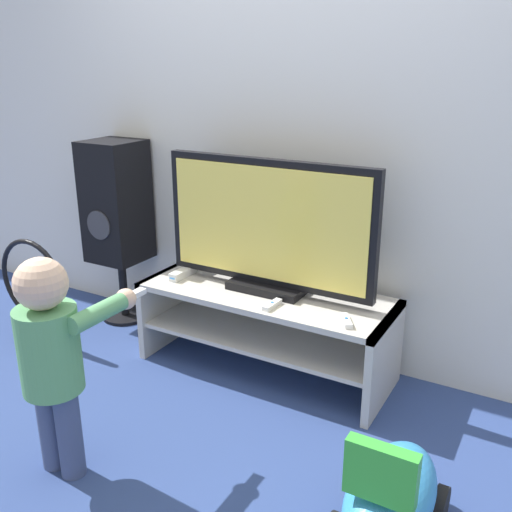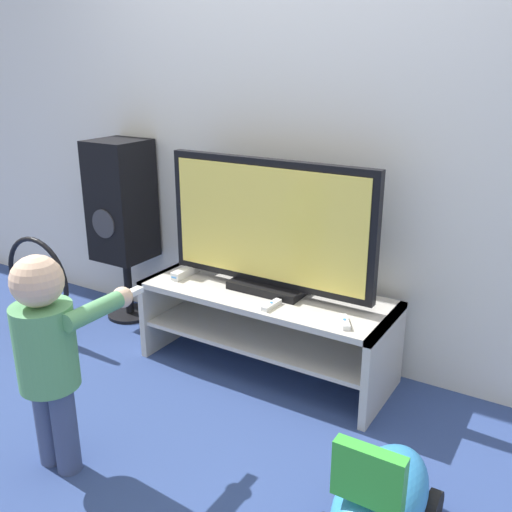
{
  "view_description": "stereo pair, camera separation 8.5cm",
  "coord_description": "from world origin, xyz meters",
  "px_view_note": "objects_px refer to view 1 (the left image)",
  "views": [
    {
      "loc": [
        1.27,
        -2.08,
        1.54
      ],
      "look_at": [
        0.0,
        0.15,
        0.66
      ],
      "focal_mm": 40.0,
      "sensor_mm": 36.0,
      "label": 1
    },
    {
      "loc": [
        1.34,
        -2.04,
        1.54
      ],
      "look_at": [
        0.0,
        0.15,
        0.66
      ],
      "focal_mm": 40.0,
      "sensor_mm": 36.0,
      "label": 2
    }
  ],
  "objects_px": {
    "remote_primary": "(346,321)",
    "child": "(53,350)",
    "television": "(268,228)",
    "remote_secondary": "(272,305)",
    "ride_on_toy": "(390,496)",
    "game_console": "(183,273)",
    "speaker_tower": "(117,205)",
    "floor_fan": "(34,296)"
  },
  "relations": [
    {
      "from": "remote_primary",
      "to": "child",
      "type": "distance_m",
      "value": 1.23
    },
    {
      "from": "television",
      "to": "child",
      "type": "relative_size",
      "value": 1.25
    },
    {
      "from": "remote_secondary",
      "to": "child",
      "type": "height_order",
      "value": "child"
    },
    {
      "from": "television",
      "to": "ride_on_toy",
      "type": "relative_size",
      "value": 2.02
    },
    {
      "from": "child",
      "to": "remote_primary",
      "type": "bearing_deg",
      "value": 49.33
    },
    {
      "from": "ride_on_toy",
      "to": "remote_primary",
      "type": "bearing_deg",
      "value": 122.91
    },
    {
      "from": "remote_primary",
      "to": "game_console",
      "type": "bearing_deg",
      "value": 173.63
    },
    {
      "from": "remote_secondary",
      "to": "speaker_tower",
      "type": "height_order",
      "value": "speaker_tower"
    },
    {
      "from": "remote_secondary",
      "to": "ride_on_toy",
      "type": "relative_size",
      "value": 0.24
    },
    {
      "from": "ride_on_toy",
      "to": "speaker_tower",
      "type": "bearing_deg",
      "value": 155.34
    },
    {
      "from": "game_console",
      "to": "ride_on_toy",
      "type": "bearing_deg",
      "value": -28.59
    },
    {
      "from": "remote_secondary",
      "to": "television",
      "type": "bearing_deg",
      "value": 124.45
    },
    {
      "from": "remote_secondary",
      "to": "speaker_tower",
      "type": "bearing_deg",
      "value": 167.32
    },
    {
      "from": "remote_primary",
      "to": "speaker_tower",
      "type": "relative_size",
      "value": 0.12
    },
    {
      "from": "speaker_tower",
      "to": "remote_secondary",
      "type": "bearing_deg",
      "value": -12.68
    },
    {
      "from": "child",
      "to": "ride_on_toy",
      "type": "relative_size",
      "value": 1.62
    },
    {
      "from": "game_console",
      "to": "floor_fan",
      "type": "bearing_deg",
      "value": -158.79
    },
    {
      "from": "remote_primary",
      "to": "ride_on_toy",
      "type": "distance_m",
      "value": 0.82
    },
    {
      "from": "game_console",
      "to": "ride_on_toy",
      "type": "height_order",
      "value": "game_console"
    },
    {
      "from": "television",
      "to": "floor_fan",
      "type": "distance_m",
      "value": 1.45
    },
    {
      "from": "remote_primary",
      "to": "child",
      "type": "height_order",
      "value": "child"
    },
    {
      "from": "speaker_tower",
      "to": "television",
      "type": "bearing_deg",
      "value": -5.1
    },
    {
      "from": "floor_fan",
      "to": "remote_secondary",
      "type": "bearing_deg",
      "value": 8.04
    },
    {
      "from": "game_console",
      "to": "child",
      "type": "xyz_separation_m",
      "value": [
        0.17,
        -1.04,
        0.07
      ]
    },
    {
      "from": "remote_secondary",
      "to": "child",
      "type": "relative_size",
      "value": 0.15
    },
    {
      "from": "speaker_tower",
      "to": "ride_on_toy",
      "type": "height_order",
      "value": "speaker_tower"
    },
    {
      "from": "game_console",
      "to": "remote_secondary",
      "type": "bearing_deg",
      "value": -11.03
    },
    {
      "from": "ride_on_toy",
      "to": "floor_fan",
      "type": "bearing_deg",
      "value": 168.8
    },
    {
      "from": "floor_fan",
      "to": "ride_on_toy",
      "type": "distance_m",
      "value": 2.26
    },
    {
      "from": "game_console",
      "to": "remote_primary",
      "type": "xyz_separation_m",
      "value": [
        0.97,
        -0.11,
        -0.01
      ]
    },
    {
      "from": "child",
      "to": "television",
      "type": "bearing_deg",
      "value": 73.97
    },
    {
      "from": "remote_primary",
      "to": "ride_on_toy",
      "type": "relative_size",
      "value": 0.23
    },
    {
      "from": "game_console",
      "to": "floor_fan",
      "type": "relative_size",
      "value": 0.33
    },
    {
      "from": "television",
      "to": "speaker_tower",
      "type": "xyz_separation_m",
      "value": [
        -1.07,
        0.1,
        -0.04
      ]
    },
    {
      "from": "television",
      "to": "speaker_tower",
      "type": "height_order",
      "value": "speaker_tower"
    },
    {
      "from": "game_console",
      "to": "speaker_tower",
      "type": "height_order",
      "value": "speaker_tower"
    },
    {
      "from": "speaker_tower",
      "to": "floor_fan",
      "type": "bearing_deg",
      "value": -116.78
    },
    {
      "from": "television",
      "to": "ride_on_toy",
      "type": "bearing_deg",
      "value": -41.93
    },
    {
      "from": "child",
      "to": "remote_secondary",
      "type": "bearing_deg",
      "value": 64.84
    },
    {
      "from": "remote_primary",
      "to": "ride_on_toy",
      "type": "xyz_separation_m",
      "value": [
        0.42,
        -0.65,
        -0.27
      ]
    },
    {
      "from": "game_console",
      "to": "ride_on_toy",
      "type": "relative_size",
      "value": 0.36
    },
    {
      "from": "television",
      "to": "child",
      "type": "height_order",
      "value": "television"
    }
  ]
}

